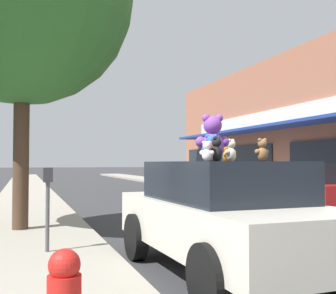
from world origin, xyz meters
TOP-DOWN VIEW (x-y plane):
  - sidewalk_near at (-4.83, 0.00)m, footprint 2.32×90.00m
  - plush_art_car at (-2.48, -0.16)m, footprint 1.99×4.13m
  - teddy_bear_giant at (-2.44, 0.21)m, footprint 0.52×0.34m
  - teddy_bear_orange at (-1.89, 0.87)m, footprint 0.19×0.21m
  - teddy_bear_white at (-3.10, -1.04)m, footprint 0.17×0.14m
  - teddy_bear_teal at (-2.21, 0.46)m, footprint 0.17×0.17m
  - teddy_bear_brown at (-2.01, -0.42)m, footprint 0.24×0.15m
  - teddy_bear_blue at (-2.67, -0.23)m, footprint 0.28×0.21m
  - teddy_bear_pink at (-2.90, -0.66)m, footprint 0.18×0.14m
  - teddy_bear_black at (-2.76, -0.57)m, footprint 0.23×0.19m
  - teddy_bear_cream at (-1.96, 0.58)m, footprint 0.26×0.22m
  - teddy_bear_yellow at (-2.77, -0.41)m, footprint 0.20×0.13m
  - parked_car_far_center at (2.58, 4.90)m, footprint 1.87×4.03m
  - parking_meter at (-4.67, 1.34)m, footprint 0.14×0.10m

SIDE VIEW (x-z plane):
  - sidewalk_near at x=-4.83m, z-range 0.00..0.16m
  - plush_art_car at x=-2.48m, z-range 0.05..1.58m
  - parked_car_far_center at x=2.58m, z-range 0.07..1.57m
  - parking_meter at x=-4.67m, z-range 0.34..1.61m
  - teddy_bear_white at x=-3.10m, z-range 1.52..1.75m
  - teddy_bear_pink at x=-2.90m, z-range 1.52..1.76m
  - teddy_bear_teal at x=-2.21m, z-range 1.52..1.77m
  - teddy_bear_yellow at x=-2.77m, z-range 1.52..1.78m
  - teddy_bear_orange at x=-1.89m, z-range 1.52..1.81m
  - teddy_bear_black at x=-2.76m, z-range 1.52..1.83m
  - teddy_bear_brown at x=-2.01m, z-range 1.52..1.83m
  - teddy_bear_cream at x=-1.96m, z-range 1.52..1.88m
  - teddy_bear_blue at x=-2.67m, z-range 1.52..1.88m
  - teddy_bear_giant at x=-2.44m, z-range 1.51..2.20m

